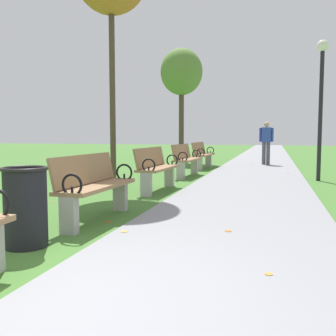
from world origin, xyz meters
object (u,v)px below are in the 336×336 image
Objects in this scene: park_bench_4 at (186,159)px; park_bench_5 at (203,154)px; trash_bin at (26,207)px; lamp_post at (321,88)px; park_bench_2 at (94,185)px; tree_2 at (181,73)px; pedestrian_walking at (266,141)px; park_bench_3 at (156,168)px.

park_bench_5 is at bearing 90.00° from park_bench_4.
lamp_post is at bearing 62.58° from trash_bin.
park_bench_5 is at bearing 142.49° from lamp_post.
park_bench_2 is 11.73m from tree_2.
pedestrian_walking reaches higher than trash_bin.
pedestrian_walking is at bearing 106.05° from lamp_post.
trash_bin is (-2.21, -11.71, -0.50)m from pedestrian_walking.
park_bench_3 is (0.00, 2.87, 0.00)m from park_bench_2.
park_bench_3 is 2.82m from park_bench_4.
park_bench_3 is 0.34× the size of tree_2.
lamp_post reaches higher than trash_bin.
park_bench_3 is 7.83m from pedestrian_walking.
park_bench_3 is 0.46× the size of lamp_post.
pedestrian_walking is at bearing 74.73° from park_bench_3.
lamp_post reaches higher than park_bench_3.
pedestrian_walking is (3.50, -0.77, -2.78)m from tree_2.
trash_bin is at bearing -92.02° from park_bench_3.
park_bench_2 is 1.31m from trash_bin.
tree_2 is at bearing 99.84° from park_bench_3.
trash_bin is at bearing -84.08° from tree_2.
park_bench_5 is (0.00, 8.25, 0.00)m from park_bench_2.
tree_2 is 5.62× the size of trash_bin.
pedestrian_walking reaches higher than park_bench_4.
park_bench_2 is at bearing -90.00° from park_bench_5.
park_bench_5 is 1.00× the size of pedestrian_walking.
park_bench_4 is at bearing 178.63° from lamp_post.
park_bench_2 and park_bench_4 have the same top height.
park_bench_2 is 0.34× the size of tree_2.
park_bench_5 is 9.55m from trash_bin.
lamp_post is (3.44, -2.64, 1.82)m from park_bench_5.
lamp_post is (3.44, -0.08, 1.82)m from park_bench_4.
park_bench_4 is at bearing 90.00° from park_bench_3.
pedestrian_walking is (2.06, 10.41, 0.44)m from park_bench_2.
pedestrian_walking is 1.93× the size of trash_bin.
trash_bin is (-0.15, -4.17, -0.06)m from park_bench_3.
park_bench_3 is at bearing 90.00° from park_bench_2.
lamp_post is (3.44, 5.61, 1.82)m from park_bench_2.
trash_bin is 0.24× the size of lamp_post.
park_bench_2 is at bearing -82.66° from tree_2.
pedestrian_walking is at bearing 78.81° from park_bench_2.
park_bench_2 is 0.99× the size of pedestrian_walking.
trash_bin is at bearing -117.42° from lamp_post.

